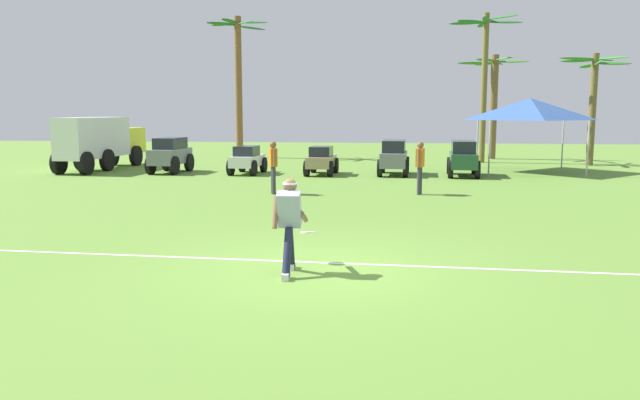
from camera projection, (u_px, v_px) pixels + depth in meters
name	position (u px, v px, depth m)	size (l,w,h in m)	color
ground_plane	(317.00, 270.00, 9.61)	(80.00, 80.00, 0.00)	#5B8532
field_line_paint	(320.00, 262.00, 10.09)	(21.73, 0.08, 0.01)	white
frisbee_thrower	(289.00, 221.00, 9.35)	(0.46, 1.09, 1.43)	#191E38
frisbee_in_flight	(308.00, 232.00, 10.05)	(0.28, 0.28, 0.06)	white
teammate_near_sideline	(273.00, 162.00, 18.43)	(0.31, 0.48, 1.56)	#33333D
teammate_midfield	(420.00, 163.00, 18.31)	(0.28, 0.49, 1.56)	#33333D
parked_car_slot_a	(170.00, 154.00, 24.95)	(1.26, 2.39, 1.40)	slate
parked_car_slot_b	(247.00, 159.00, 24.52)	(1.18, 2.24, 1.10)	silver
parked_car_slot_c	(321.00, 160.00, 24.18)	(1.16, 2.23, 1.10)	#998466
parked_car_slot_d	(394.00, 156.00, 24.11)	(1.24, 2.44, 1.34)	slate
parked_car_slot_e	(463.00, 157.00, 23.63)	(1.26, 2.45, 1.34)	#235133
box_truck	(101.00, 140.00, 26.27)	(1.63, 5.95, 2.20)	yellow
palm_tree_far_left	(238.00, 76.00, 32.81)	(3.33, 3.17, 7.35)	brown
palm_tree_left_of_centre	(485.00, 70.00, 29.44)	(3.44, 3.56, 7.01)	brown
palm_tree_right_of_centre	(493.00, 99.00, 32.01)	(3.61, 3.08, 5.31)	brown
palm_tree_far_right	(593.00, 95.00, 27.99)	(3.46, 3.92, 5.01)	brown
event_tent	(530.00, 109.00, 25.05)	(3.77, 3.77, 2.97)	#B2B5BA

